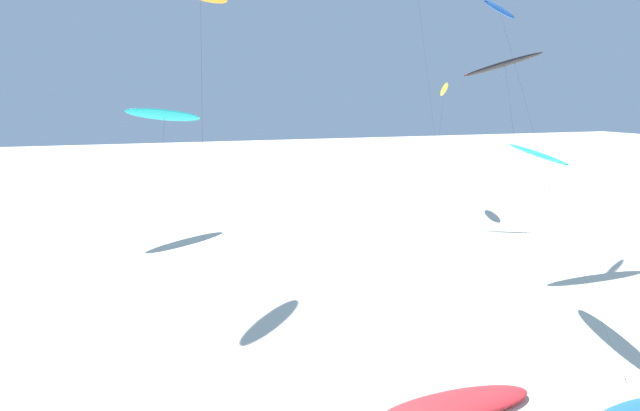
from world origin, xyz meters
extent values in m
ellipsoid|color=#19B2B7|center=(15.12, 27.43, 8.40)|extent=(4.02, 7.92, 0.92)
ellipsoid|color=green|center=(15.12, 27.43, 8.42)|extent=(3.23, 7.76, 0.57)
cylinder|color=#4C4C51|center=(13.95, 22.99, 4.16)|extent=(2.35, 8.89, 8.34)
ellipsoid|color=#19B2B7|center=(-2.10, 53.95, 9.87)|extent=(7.41, 5.27, 2.05)
ellipsoid|color=blue|center=(-2.10, 53.95, 9.91)|extent=(6.98, 4.56, 1.41)
cylinder|color=#4C4C51|center=(-2.90, 50.50, 4.89)|extent=(1.62, 6.91, 9.79)
ellipsoid|color=yellow|center=(26.96, 55.50, 12.23)|extent=(3.72, 5.06, 2.09)
ellipsoid|color=#19B2B7|center=(26.96, 55.50, 12.26)|extent=(3.21, 4.94, 1.40)
cylinder|color=#4C4C51|center=(25.23, 53.52, 6.07)|extent=(3.48, 3.98, 12.15)
cylinder|color=#4C4C51|center=(23.00, 51.55, 10.87)|extent=(1.23, 8.69, 21.76)
cylinder|color=#4C4C51|center=(-1.04, 38.34, 8.99)|extent=(1.46, 6.84, 17.98)
ellipsoid|color=blue|center=(23.85, 42.81, 18.40)|extent=(5.18, 3.48, 1.78)
ellipsoid|color=black|center=(23.85, 42.81, 18.43)|extent=(5.01, 2.82, 1.05)
cylinder|color=#4C4C51|center=(25.38, 39.85, 9.17)|extent=(3.09, 5.93, 18.34)
ellipsoid|color=black|center=(21.38, 38.51, 13.82)|extent=(8.20, 2.54, 2.63)
ellipsoid|color=red|center=(21.38, 38.51, 13.86)|extent=(8.28, 1.87, 2.30)
cylinder|color=#4C4C51|center=(21.67, 36.86, 6.87)|extent=(0.60, 3.31, 13.74)
ellipsoid|color=red|center=(5.23, 19.29, 0.20)|extent=(6.33, 1.96, 0.39)
ellipsoid|color=white|center=(5.23, 19.29, 0.22)|extent=(2.86, 1.64, 0.23)
camera|label=1|loc=(-5.77, 3.54, 11.35)|focal=30.94mm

